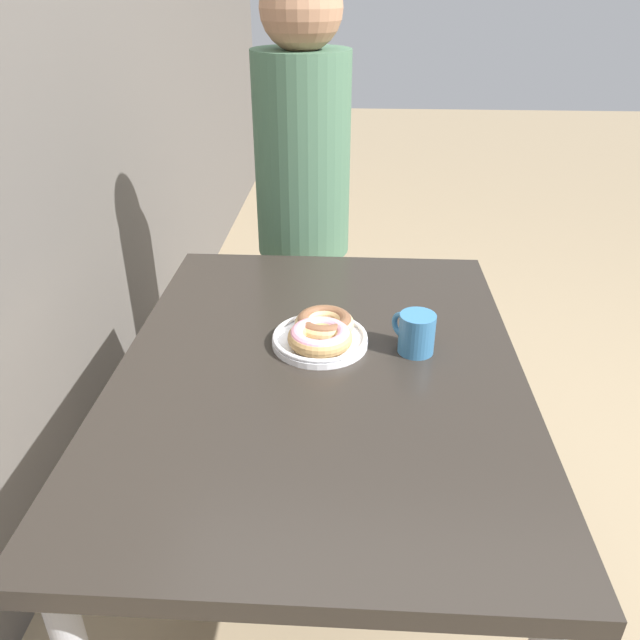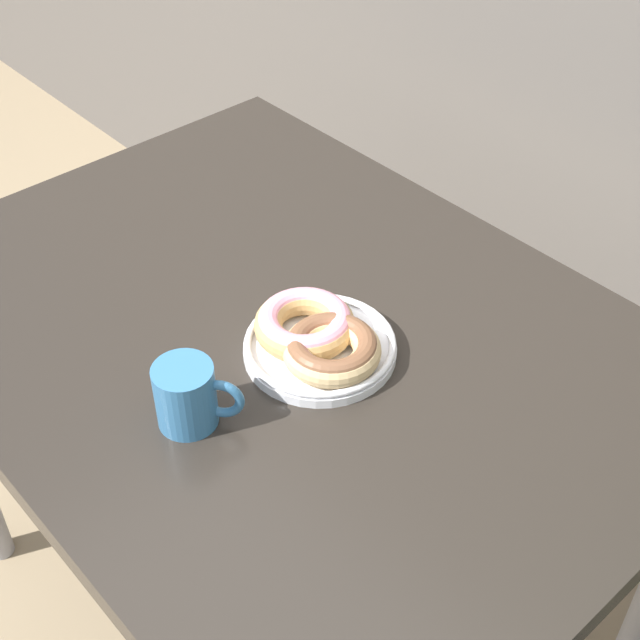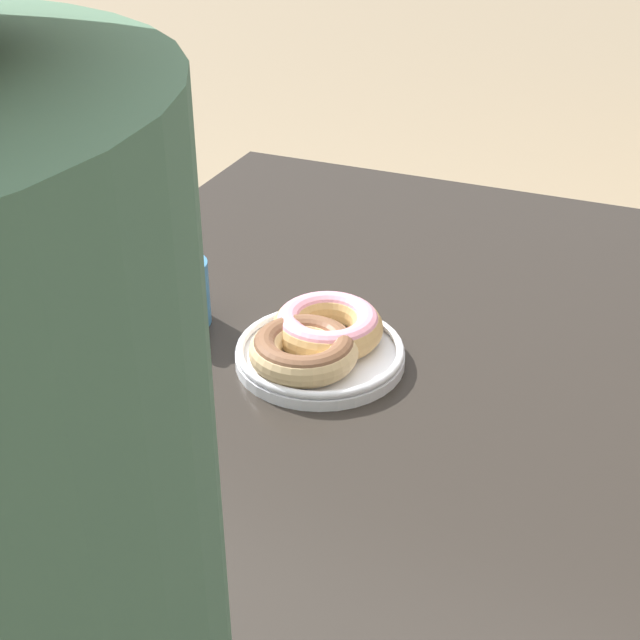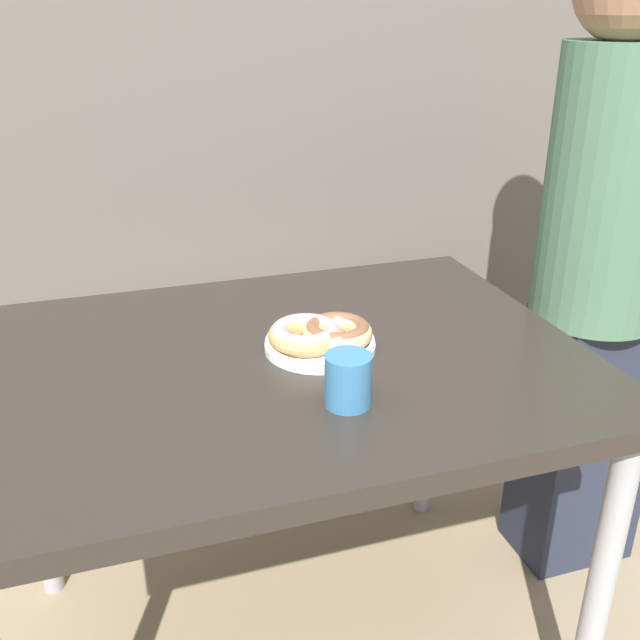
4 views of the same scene
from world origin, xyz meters
The scene contains 5 objects.
wall_back centered at (0.00, 1.12, 1.30)m, with size 8.00×0.05×2.60m.
dining_table centered at (0.00, 0.36, 0.67)m, with size 1.13×0.83×0.74m.
donut_plate centered at (0.08, 0.36, 0.77)m, with size 0.24×0.21×0.06m.
coffee_mug centered at (0.07, 0.16, 0.79)m, with size 0.10×0.09×0.09m.
person_figure centered at (0.78, 0.46, 0.77)m, with size 0.33×0.28×1.49m.
Camera 4 is at (-0.29, -0.78, 1.34)m, focal length 40.00 mm.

